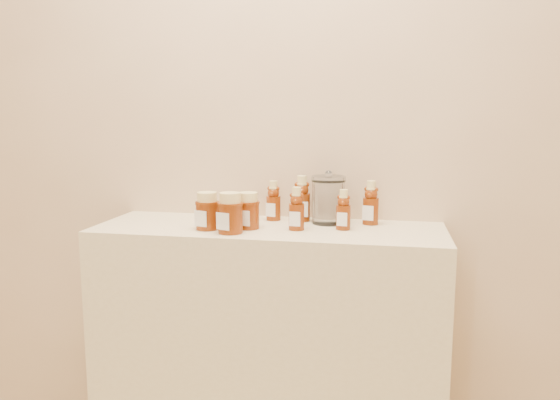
% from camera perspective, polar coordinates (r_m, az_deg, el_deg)
% --- Properties ---
extents(wall_back, '(3.50, 0.02, 2.70)m').
position_cam_1_polar(wall_back, '(2.04, -0.03, 10.81)').
color(wall_back, tan).
rests_on(wall_back, ground).
extents(display_table, '(1.20, 0.40, 0.90)m').
position_cam_1_polar(display_table, '(2.02, -1.15, -15.41)').
color(display_table, beige).
rests_on(display_table, ground).
extents(bear_bottle_back_left, '(0.07, 0.07, 0.16)m').
position_cam_1_polar(bear_bottle_back_left, '(1.99, -0.69, 0.21)').
color(bear_bottle_back_left, '#5F2007').
rests_on(bear_bottle_back_left, display_table).
extents(bear_bottle_back_mid, '(0.07, 0.07, 0.19)m').
position_cam_1_polar(bear_bottle_back_mid, '(1.97, 2.30, 0.47)').
color(bear_bottle_back_mid, '#5F2007').
rests_on(bear_bottle_back_mid, display_table).
extents(bear_bottle_back_right, '(0.07, 0.07, 0.17)m').
position_cam_1_polar(bear_bottle_back_right, '(1.94, 9.48, 0.02)').
color(bear_bottle_back_right, '#5F2007').
rests_on(bear_bottle_back_right, display_table).
extents(bear_bottle_front_left, '(0.06, 0.06, 0.16)m').
position_cam_1_polar(bear_bottle_front_left, '(1.82, 1.74, -0.61)').
color(bear_bottle_front_left, '#5F2007').
rests_on(bear_bottle_front_left, display_table).
extents(bear_bottle_front_right, '(0.06, 0.06, 0.15)m').
position_cam_1_polar(bear_bottle_front_right, '(1.84, 6.65, -0.73)').
color(bear_bottle_front_right, '#5F2007').
rests_on(bear_bottle_front_right, display_table).
extents(honey_jar_left, '(0.10, 0.10, 0.13)m').
position_cam_1_polar(honey_jar_left, '(1.85, -7.61, -1.13)').
color(honey_jar_left, '#5F2007').
rests_on(honey_jar_left, display_table).
extents(honey_jar_back, '(0.09, 0.09, 0.12)m').
position_cam_1_polar(honey_jar_back, '(1.85, -3.34, -1.11)').
color(honey_jar_back, '#5F2007').
rests_on(honey_jar_back, display_table).
extents(honey_jar_front, '(0.11, 0.11, 0.13)m').
position_cam_1_polar(honey_jar_front, '(1.78, -5.22, -1.35)').
color(honey_jar_front, '#5F2007').
rests_on(honey_jar_front, display_table).
extents(glass_canister, '(0.15, 0.15, 0.18)m').
position_cam_1_polar(glass_canister, '(1.93, 5.07, 0.23)').
color(glass_canister, white).
rests_on(glass_canister, display_table).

